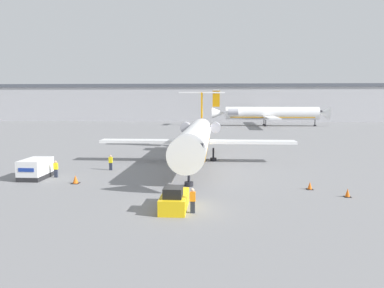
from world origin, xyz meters
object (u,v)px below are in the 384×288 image
luggage_cart (36,169)px  traffic_cone_mid (348,193)px  worker_by_wing (111,162)px  traffic_cone_right (310,186)px  traffic_cone_left (75,180)px  pushback_tug (174,200)px  airplane_parked_far_left (269,113)px  worker_on_apron (56,169)px  airplane_main (197,136)px  worker_near_tug (193,200)px

luggage_cart → traffic_cone_mid: luggage_cart is taller
worker_by_wing → traffic_cone_right: bearing=-21.8°
worker_by_wing → traffic_cone_left: size_ratio=2.19×
pushback_tug → airplane_parked_far_left: (19.21, 89.54, 3.22)m
pushback_tug → traffic_cone_mid: size_ratio=6.06×
worker_by_wing → worker_on_apron: bearing=-135.9°
worker_by_wing → traffic_cone_right: size_ratio=2.45×
traffic_cone_left → pushback_tug: bearing=-37.0°
airplane_main → traffic_cone_mid: 21.03m
airplane_main → worker_near_tug: bearing=-88.0°
traffic_cone_mid → worker_by_wing: bearing=154.9°
worker_near_tug → traffic_cone_mid: (12.17, 5.03, -0.56)m
worker_on_apron → traffic_cone_mid: size_ratio=2.40×
pushback_tug → worker_near_tug: 1.65m
airplane_parked_far_left → traffic_cone_right: bearing=-95.5°
worker_by_wing → traffic_cone_mid: (22.24, -10.40, -0.55)m
airplane_main → traffic_cone_right: size_ratio=47.75×
luggage_cart → traffic_cone_right: size_ratio=5.38×
pushback_tug → traffic_cone_mid: bearing=16.9°
airplane_main → worker_by_wing: 11.30m
luggage_cart → traffic_cone_right: bearing=-6.6°
traffic_cone_mid → airplane_parked_far_left: 85.68m
luggage_cart → worker_near_tug: luggage_cart is taller
airplane_main → luggage_cart: size_ratio=8.88×
pushback_tug → traffic_cone_right: bearing=30.5°
worker_by_wing → airplane_parked_far_left: size_ratio=0.05×
airplane_main → worker_by_wing: (-9.32, -5.93, -2.38)m
pushback_tug → airplane_parked_far_left: bearing=77.9°
pushback_tug → traffic_cone_left: pushback_tug is taller
airplane_main → luggage_cart: (-15.50, -10.87, -2.28)m
worker_on_apron → airplane_parked_far_left: 85.68m
pushback_tug → luggage_cart: size_ratio=1.16×
pushback_tug → airplane_parked_far_left: 91.63m
pushback_tug → luggage_cart: (-14.89, 9.59, 0.32)m
worker_on_apron → traffic_cone_mid: (26.65, -6.13, -0.55)m
airplane_main → airplane_parked_far_left: (18.60, 69.08, 0.61)m
worker_near_tug → luggage_cart: bearing=147.1°
worker_by_wing → worker_on_apron: (-4.41, -4.27, 0.01)m
luggage_cart → airplane_main: bearing=35.0°
worker_near_tug → airplane_parked_far_left: airplane_parked_far_left is taller
worker_near_tug → airplane_parked_far_left: size_ratio=0.05×
airplane_main → traffic_cone_left: airplane_main is taller
pushback_tug → worker_near_tug: size_ratio=2.50×
traffic_cone_mid → traffic_cone_left: bearing=171.6°
pushback_tug → worker_on_apron: bearing=142.0°
worker_near_tug → worker_on_apron: bearing=142.4°
traffic_cone_mid → pushback_tug: bearing=-163.1°
traffic_cone_right → worker_by_wing: bearing=158.2°
luggage_cart → traffic_cone_right: luggage_cart is taller
airplane_main → worker_on_apron: (-13.73, -10.20, -2.37)m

